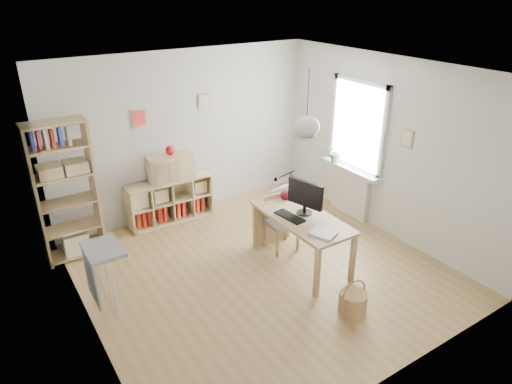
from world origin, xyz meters
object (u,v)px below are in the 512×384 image
desk (302,222)px  drawer_chest (171,168)px  cube_shelf (168,203)px  monitor (305,196)px  tall_bookshelf (64,187)px  chair (280,219)px  storage_chest (290,210)px

desk → drawer_chest: (-0.94, 2.19, 0.27)m
cube_shelf → monitor: monitor is taller
desk → cube_shelf: desk is taller
desk → tall_bookshelf: size_ratio=0.75×
tall_bookshelf → desk: bearing=-37.0°
tall_bookshelf → drawer_chest: bearing=8.3°
chair → drawer_chest: drawer_chest is taller
tall_bookshelf → drawer_chest: size_ratio=2.78×
chair → monitor: (0.06, -0.48, 0.55)m
desk → chair: 0.56m
desk → cube_shelf: size_ratio=1.07×
chair → storage_chest: (0.64, 0.60, -0.29)m
desk → storage_chest: (0.66, 1.13, -0.48)m
monitor → drawer_chest: bearing=99.8°
cube_shelf → storage_chest: size_ratio=2.07×
chair → monitor: monitor is taller
chair → monitor: bearing=-77.8°
cube_shelf → chair: (1.04, -1.70, 0.17)m
cube_shelf → drawer_chest: bearing=-27.1°
cube_shelf → monitor: 2.54m
chair → drawer_chest: (-0.96, 1.66, 0.46)m
tall_bookshelf → storage_chest: tall_bookshelf is taller
monitor → drawer_chest: monitor is taller
storage_chest → drawer_chest: size_ratio=0.94×
storage_chest → monitor: bearing=-131.4°
tall_bookshelf → cube_shelf: bearing=10.2°
storage_chest → desk: bearing=-133.3°
chair → storage_chest: chair is taller
chair → drawer_chest: size_ratio=1.14×
monitor → drawer_chest: (-1.02, 2.14, -0.09)m
cube_shelf → storage_chest: 2.02m
storage_chest → drawer_chest: bearing=133.7°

